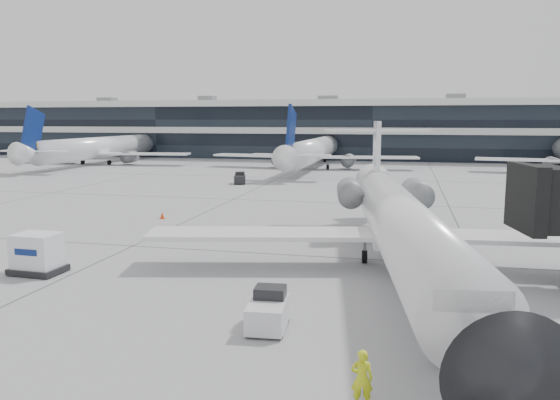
% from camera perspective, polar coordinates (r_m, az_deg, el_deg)
% --- Properties ---
extents(ground, '(220.00, 220.00, 0.00)m').
position_cam_1_polar(ground, '(31.32, 1.33, -5.78)').
color(ground, '#9C9C9F').
rests_on(ground, ground).
extents(terminal, '(170.00, 22.00, 10.00)m').
position_cam_1_polar(terminal, '(111.93, 9.95, 6.99)').
color(terminal, black).
rests_on(terminal, ground).
extents(bg_jet_left, '(32.00, 40.00, 9.60)m').
position_cam_1_polar(bg_jet_left, '(99.26, -18.07, 3.63)').
color(bg_jet_left, white).
rests_on(bg_jet_left, ground).
extents(bg_jet_center, '(32.00, 40.00, 9.60)m').
position_cam_1_polar(bg_jet_center, '(86.25, 3.55, 3.35)').
color(bg_jet_center, white).
rests_on(bg_jet_center, ground).
extents(regional_jet, '(26.17, 32.66, 7.55)m').
position_cam_1_polar(regional_jet, '(28.48, 12.37, -2.12)').
color(regional_jet, white).
rests_on(regional_jet, ground).
extents(ramp_worker, '(0.64, 0.46, 1.65)m').
position_cam_1_polar(ramp_worker, '(15.55, 8.55, -17.99)').
color(ramp_worker, '#D1DF17').
rests_on(ramp_worker, ground).
extents(baggage_tug, '(1.52, 2.39, 1.46)m').
position_cam_1_polar(baggage_tug, '(20.66, -1.22, -11.53)').
color(baggage_tug, silver).
rests_on(baggage_tug, ground).
extents(cargo_uld, '(2.51, 1.90, 2.00)m').
position_cam_1_polar(cargo_uld, '(30.08, -24.03, -5.17)').
color(cargo_uld, black).
rests_on(cargo_uld, ground).
extents(traffic_cone, '(0.47, 0.47, 0.54)m').
position_cam_1_polar(traffic_cone, '(43.47, -12.20, -1.59)').
color(traffic_cone, red).
rests_on(traffic_cone, ground).
extents(far_tug, '(1.81, 2.45, 1.40)m').
position_cam_1_polar(far_tug, '(65.43, -4.21, 2.25)').
color(far_tug, black).
rests_on(far_tug, ground).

